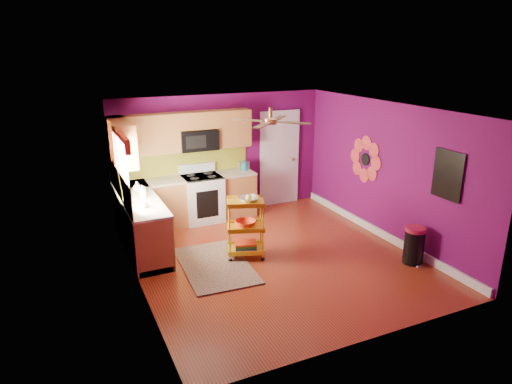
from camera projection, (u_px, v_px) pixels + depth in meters
name	position (u px, v px, depth m)	size (l,w,h in m)	color
ground	(274.00, 257.00, 7.72)	(5.00, 5.00, 0.00)	maroon
room_envelope	(277.00, 164.00, 7.23)	(4.54, 5.04, 2.52)	#630B54
lower_cabinets	(168.00, 211.00, 8.63)	(2.81, 2.31, 0.94)	#945528
electric_range	(202.00, 198.00, 9.24)	(0.76, 0.66, 1.13)	white
upper_cabinetry	(165.00, 136.00, 8.56)	(2.80, 2.30, 1.26)	#945528
left_window	(121.00, 157.00, 7.22)	(0.08, 1.35, 1.08)	white
panel_door	(279.00, 159.00, 10.08)	(0.95, 0.11, 2.15)	white
right_wall_art	(399.00, 166.00, 7.87)	(0.04, 2.74, 1.04)	black
ceiling_fan	(271.00, 121.00, 7.19)	(1.01, 1.01, 0.26)	#BF8C3F
shag_rug	(216.00, 265.00, 7.43)	(1.05, 1.72, 0.02)	black
rolling_cart	(246.00, 225.00, 7.59)	(0.72, 0.62, 1.10)	gold
trash_can	(414.00, 245.00, 7.45)	(0.35, 0.37, 0.63)	black
teal_kettle	(244.00, 166.00, 9.52)	(0.18, 0.18, 0.21)	teal
toaster	(243.00, 166.00, 9.53)	(0.22, 0.15, 0.18)	beige
soap_bottle_a	(142.00, 191.00, 7.81)	(0.10, 0.10, 0.21)	#EA3F72
soap_bottle_b	(137.00, 186.00, 8.12)	(0.14, 0.14, 0.18)	white
counter_dish	(139.00, 190.00, 8.13)	(0.25, 0.25, 0.06)	white
counter_cup	(144.00, 204.00, 7.32)	(0.13, 0.13, 0.10)	white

